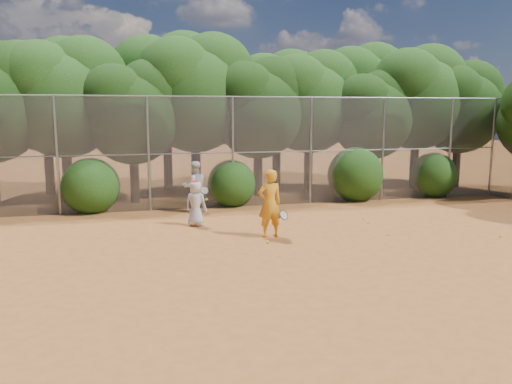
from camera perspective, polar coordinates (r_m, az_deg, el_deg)
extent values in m
plane|color=#975222|center=(13.09, 6.95, -6.30)|extent=(80.00, 80.00, 0.00)
cylinder|color=gray|center=(18.00, -21.79, 3.83)|extent=(0.09, 0.09, 4.00)
cylinder|color=gray|center=(17.84, -12.19, 4.23)|extent=(0.09, 0.09, 4.00)
cylinder|color=gray|center=(18.18, -2.67, 4.52)|extent=(0.09, 0.09, 4.00)
cylinder|color=gray|center=(18.99, 6.27, 4.68)|extent=(0.09, 0.09, 4.00)
cylinder|color=gray|center=(20.23, 14.30, 4.72)|extent=(0.09, 0.09, 4.00)
cylinder|color=gray|center=(21.80, 21.29, 4.69)|extent=(0.09, 0.09, 4.00)
cylinder|color=gray|center=(18.35, 0.40, 10.82)|extent=(20.00, 0.05, 0.05)
cylinder|color=gray|center=(18.40, 0.40, 4.59)|extent=(20.00, 0.04, 0.04)
cube|color=slate|center=(18.40, 0.40, 4.59)|extent=(20.00, 0.02, 4.00)
cylinder|color=gray|center=(23.01, 25.38, 4.63)|extent=(0.09, 0.09, 4.00)
sphere|color=black|center=(20.61, -26.20, 11.04)|extent=(3.05, 3.05, 3.05)
cylinder|color=black|center=(20.54, -20.75, 2.40)|extent=(0.38, 0.38, 2.52)
sphere|color=#1A4010|center=(20.42, -21.15, 9.29)|extent=(4.03, 4.03, 4.03)
sphere|color=#1A4010|center=(20.78, -18.92, 12.19)|extent=(3.23, 3.23, 3.23)
sphere|color=#1A4010|center=(20.24, -23.41, 11.45)|extent=(3.02, 3.02, 3.02)
cylinder|color=black|center=(19.72, -13.72, 1.96)|extent=(0.36, 0.36, 2.17)
sphere|color=black|center=(19.57, -13.96, 8.15)|extent=(3.47, 3.47, 3.47)
sphere|color=black|center=(19.94, -12.03, 10.73)|extent=(2.78, 2.78, 2.78)
sphere|color=black|center=(19.32, -15.87, 10.12)|extent=(2.60, 2.60, 2.60)
cylinder|color=black|center=(20.84, -6.87, 3.21)|extent=(0.39, 0.39, 2.66)
sphere|color=#1A4010|center=(20.73, -7.01, 10.40)|extent=(4.26, 4.26, 4.26)
sphere|color=#1A4010|center=(21.32, -4.88, 13.26)|extent=(3.40, 3.40, 3.40)
sphere|color=#1A4010|center=(20.37, -9.08, 12.77)|extent=(3.19, 3.19, 3.19)
cylinder|color=black|center=(20.73, 0.23, 2.71)|extent=(0.37, 0.37, 2.27)
sphere|color=black|center=(20.60, 0.23, 8.89)|extent=(3.64, 3.64, 3.64)
sphere|color=black|center=(21.15, 1.94, 11.36)|extent=(2.91, 2.91, 2.91)
sphere|color=black|center=(20.19, -1.36, 10.95)|extent=(2.73, 2.73, 2.73)
cylinder|color=black|center=(22.21, 5.99, 3.33)|extent=(0.38, 0.38, 2.45)
sphere|color=#1A4010|center=(22.10, 6.10, 9.53)|extent=(3.92, 3.92, 3.92)
sphere|color=#1A4010|center=(22.77, 7.69, 11.96)|extent=(3.14, 3.14, 3.14)
sphere|color=#1A4010|center=(21.61, 4.66, 11.64)|extent=(2.94, 2.94, 2.94)
cylinder|color=black|center=(22.31, 12.92, 2.72)|extent=(0.36, 0.36, 2.10)
sphere|color=black|center=(22.18, 13.11, 8.01)|extent=(3.36, 3.36, 3.36)
sphere|color=black|center=(22.79, 14.33, 10.10)|extent=(2.69, 2.69, 2.69)
sphere|color=black|center=(21.69, 12.08, 9.80)|extent=(2.52, 2.52, 2.52)
cylinder|color=black|center=(24.02, 17.64, 3.55)|extent=(0.39, 0.39, 2.59)
sphere|color=#1A4010|center=(23.92, 17.94, 9.61)|extent=(4.14, 4.14, 4.14)
sphere|color=#1A4010|center=(24.75, 19.21, 11.92)|extent=(3.32, 3.32, 3.32)
sphere|color=#1A4010|center=(23.31, 16.90, 11.72)|extent=(3.11, 3.11, 3.11)
cylinder|color=black|center=(24.89, 21.92, 3.18)|extent=(0.37, 0.37, 2.31)
sphere|color=black|center=(24.79, 22.23, 8.39)|extent=(3.70, 3.70, 3.70)
sphere|color=black|center=(25.54, 23.23, 10.41)|extent=(2.96, 2.96, 2.96)
sphere|color=black|center=(24.19, 21.47, 10.18)|extent=(2.77, 2.77, 2.77)
cylinder|color=black|center=(22.94, -22.58, 3.08)|extent=(0.39, 0.39, 2.62)
sphere|color=#1A4010|center=(22.84, -22.98, 9.50)|extent=(4.20, 4.20, 4.20)
sphere|color=#1A4010|center=(23.18, -20.89, 12.21)|extent=(3.36, 3.36, 3.36)
sphere|color=#1A4010|center=(22.68, -25.11, 11.50)|extent=(3.15, 3.15, 3.15)
cylinder|color=black|center=(22.92, -10.05, 3.86)|extent=(0.40, 0.40, 2.80)
sphere|color=#1A4010|center=(22.83, -10.25, 10.73)|extent=(4.48, 4.48, 4.48)
sphere|color=#1A4010|center=(23.41, -8.15, 13.49)|extent=(3.58, 3.58, 3.58)
sphere|color=#1A4010|center=(22.50, -12.30, 12.97)|extent=(3.36, 3.36, 3.36)
cylinder|color=black|center=(23.41, 2.35, 3.76)|extent=(0.38, 0.38, 2.52)
sphere|color=#1A4010|center=(23.31, 2.39, 9.81)|extent=(4.03, 4.03, 4.03)
sphere|color=#1A4010|center=(23.96, 4.03, 12.19)|extent=(3.23, 3.23, 3.23)
sphere|color=#1A4010|center=(22.85, 0.89, 11.85)|extent=(3.02, 3.02, 3.02)
cylinder|color=black|center=(25.57, 11.72, 4.27)|extent=(0.40, 0.40, 2.73)
sphere|color=#1A4010|center=(25.49, 11.92, 10.27)|extent=(4.37, 4.37, 4.37)
sphere|color=#1A4010|center=(26.32, 13.33, 12.57)|extent=(3.49, 3.49, 3.49)
sphere|color=#1A4010|center=(24.91, 10.70, 12.35)|extent=(3.28, 3.28, 3.28)
sphere|color=#1A4010|center=(18.30, -18.38, 0.94)|extent=(2.00, 2.00, 2.00)
sphere|color=#1A4010|center=(18.59, -2.82, 1.21)|extent=(1.80, 1.80, 1.80)
sphere|color=#1A4010|center=(20.13, 11.29, 2.23)|extent=(2.20, 2.20, 2.20)
sphere|color=#1A4010|center=(21.86, 19.61, 2.02)|extent=(1.90, 1.90, 1.90)
imported|color=orange|center=(13.84, 1.57, -1.33)|extent=(0.75, 0.55, 1.91)
torus|color=black|center=(13.80, 3.19, -2.65)|extent=(0.35, 0.29, 0.28)
cylinder|color=black|center=(13.96, 2.62, -2.97)|extent=(0.15, 0.24, 0.16)
imported|color=silver|center=(15.36, -6.89, -1.31)|extent=(0.81, 0.74, 1.40)
ellipsoid|color=red|center=(15.26, -6.94, 1.12)|extent=(0.22, 0.22, 0.13)
sphere|color=#C9EB2A|center=(15.18, -5.69, -0.83)|extent=(0.07, 0.07, 0.07)
imported|color=silver|center=(17.49, -7.02, 0.61)|extent=(0.95, 0.79, 1.78)
torus|color=black|center=(17.24, -5.90, 0.21)|extent=(0.32, 0.17, 0.29)
cylinder|color=black|center=(17.45, -6.07, 0.03)|extent=(0.07, 0.27, 0.14)
sphere|color=#C9EB2A|center=(16.03, 12.67, -3.44)|extent=(0.07, 0.07, 0.07)
sphere|color=#C9EB2A|center=(14.70, 14.83, -4.68)|extent=(0.07, 0.07, 0.07)
sphere|color=#C9EB2A|center=(15.58, 26.18, -4.54)|extent=(0.07, 0.07, 0.07)
sphere|color=#C9EB2A|center=(13.37, 1.33, -5.75)|extent=(0.07, 0.07, 0.07)
sphere|color=#C9EB2A|center=(16.57, 12.13, -3.01)|extent=(0.07, 0.07, 0.07)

